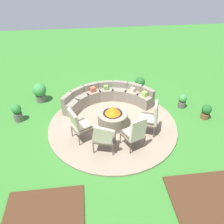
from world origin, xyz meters
TOP-DOWN VIEW (x-y plane):
  - ground_plane at (0.00, 0.00)m, footprint 24.00×24.00m
  - patio_circle at (0.00, 0.00)m, footprint 4.42×4.42m
  - mulch_bed_left at (-1.99, -3.13)m, footprint 1.86×1.54m
  - mulch_bed_right at (1.99, -3.13)m, footprint 1.86×1.54m
  - fire_pit at (0.00, 0.00)m, footprint 1.01×1.01m
  - curved_stone_bench at (-0.04, 1.35)m, footprint 3.47×1.39m
  - lounge_chair_front_left at (-1.12, -0.59)m, footprint 0.75×0.75m
  - lounge_chair_front_right at (-0.41, -1.19)m, footprint 0.75×0.70m
  - lounge_chair_back_left at (0.51, -1.16)m, footprint 0.76×0.77m
  - lounge_chair_back_right at (1.17, -0.51)m, footprint 0.76×0.75m
  - potted_plant_0 at (-3.30, 0.71)m, footprint 0.34×0.34m
  - potted_plant_1 at (-2.66, 1.93)m, footprint 0.52×0.52m
  - potted_plant_2 at (1.46, 2.30)m, footprint 0.42×0.42m
  - potted_plant_3 at (3.38, 0.05)m, footprint 0.35×0.35m
  - potted_plant_4 at (2.79, 0.82)m, footprint 0.31×0.31m

SIDE VIEW (x-z plane):
  - ground_plane at x=0.00m, z-range 0.00..0.00m
  - mulch_bed_left at x=-1.99m, z-range 0.00..0.04m
  - mulch_bed_right at x=1.99m, z-range 0.00..0.04m
  - patio_circle at x=0.00m, z-range 0.00..0.06m
  - potted_plant_4 at x=2.79m, z-range 0.01..0.57m
  - potted_plant_3 at x=3.38m, z-range 0.02..0.58m
  - potted_plant_2 at x=1.46m, z-range 0.03..0.64m
  - potted_plant_0 at x=-3.30m, z-range 0.02..0.68m
  - curved_stone_bench at x=-0.04m, z-range 0.00..0.72m
  - fire_pit at x=0.00m, z-range -0.02..0.75m
  - potted_plant_1 at x=-2.66m, z-range 0.04..0.82m
  - lounge_chair_front_right at x=-0.41m, z-range 0.08..1.11m
  - lounge_chair_back_left at x=0.51m, z-range 0.06..1.19m
  - lounge_chair_back_right at x=1.17m, z-range 0.07..1.20m
  - lounge_chair_front_left at x=-1.12m, z-range 0.06..1.22m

